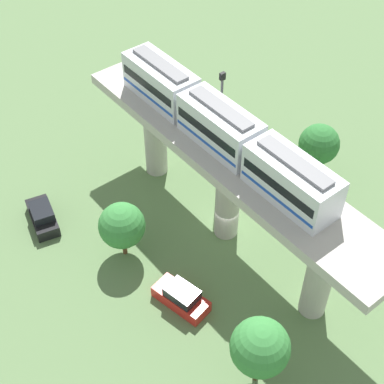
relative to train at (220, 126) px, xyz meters
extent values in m
plane|color=#5B7A4C|center=(0.00, 1.23, -9.99)|extent=(120.00, 120.00, 0.00)
cylinder|color=#B7B2AA|center=(0.00, -8.15, -6.16)|extent=(1.90, 1.90, 7.66)
cylinder|color=#B7B2AA|center=(0.00, 1.23, -6.16)|extent=(1.90, 1.90, 7.66)
cylinder|color=#B7B2AA|center=(0.00, 10.61, -6.16)|extent=(1.90, 1.90, 7.66)
cube|color=#B7B2AA|center=(0.00, 1.23, -1.93)|extent=(5.20, 28.85, 0.80)
cube|color=silver|center=(0.00, -6.95, -0.03)|extent=(2.60, 6.60, 3.00)
cube|color=black|center=(0.00, -6.95, 0.22)|extent=(2.64, 6.07, 0.70)
cube|color=#1947B2|center=(0.00, -6.95, -0.78)|extent=(2.64, 6.34, 0.24)
cube|color=slate|center=(0.00, -6.95, 1.59)|extent=(1.10, 5.61, 0.24)
cube|color=silver|center=(0.00, 0.00, -0.03)|extent=(2.60, 6.60, 3.00)
cube|color=black|center=(0.00, 0.00, 0.22)|extent=(2.64, 6.07, 0.70)
cube|color=#1947B2|center=(0.00, 0.00, -0.78)|extent=(2.64, 6.34, 0.24)
cube|color=slate|center=(0.00, 0.00, 1.59)|extent=(1.10, 5.61, 0.24)
cube|color=silver|center=(0.00, 6.95, -0.03)|extent=(2.60, 6.60, 3.00)
cube|color=black|center=(0.00, 6.95, 0.22)|extent=(2.64, 6.07, 0.70)
cube|color=#1947B2|center=(0.00, 6.95, -0.78)|extent=(2.64, 6.34, 0.24)
cube|color=slate|center=(0.00, 6.95, 1.59)|extent=(1.10, 5.61, 0.24)
cube|color=red|center=(7.05, 4.42, -9.49)|extent=(2.62, 4.48, 1.00)
cube|color=black|center=(7.05, 4.57, -8.61)|extent=(2.08, 2.59, 0.76)
cube|color=black|center=(11.00, -8.84, -9.49)|extent=(2.75, 4.51, 1.00)
cube|color=black|center=(11.00, -8.69, -8.61)|extent=(2.14, 2.62, 0.76)
cylinder|color=brown|center=(-10.15, 1.25, -8.55)|extent=(0.36, 0.36, 2.88)
sphere|color=#2D7233|center=(-10.15, 1.25, -6.16)|extent=(3.45, 3.45, 3.45)
cylinder|color=brown|center=(7.58, -1.99, -8.89)|extent=(0.36, 0.36, 2.20)
sphere|color=#38843D|center=(7.58, -1.99, -6.82)|extent=(3.53, 3.53, 3.53)
cylinder|color=brown|center=(6.84, 12.04, -8.55)|extent=(0.36, 0.36, 2.88)
sphere|color=#38843D|center=(6.84, 12.04, -6.08)|extent=(3.75, 3.75, 3.75)
cylinder|color=#4C4C51|center=(-3.40, -3.72, -4.76)|extent=(0.20, 0.20, 10.46)
cube|color=black|center=(-3.40, -3.72, 0.77)|extent=(0.44, 0.28, 0.60)
camera|label=1|loc=(21.34, 23.58, 25.42)|focal=54.28mm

